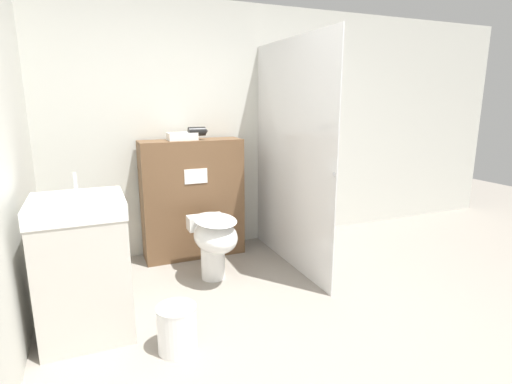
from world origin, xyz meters
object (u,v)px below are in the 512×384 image
object	(u,v)px
toilet	(214,239)
hair_drier	(198,132)
sink_vanity	(83,267)
waste_bin	(177,329)

from	to	relation	value
toilet	hair_drier	world-z (taller)	hair_drier
sink_vanity	waste_bin	distance (m)	0.76
toilet	waste_bin	bearing A→B (deg)	-120.44
hair_drier	sink_vanity	bearing A→B (deg)	-135.82
toilet	sink_vanity	bearing A→B (deg)	-157.23
toilet	hair_drier	size ratio (longest dim) A/B	3.36
hair_drier	waste_bin	world-z (taller)	hair_drier
sink_vanity	waste_bin	xyz separation A→B (m)	(0.51, -0.45, -0.32)
hair_drier	toilet	bearing A→B (deg)	-94.63
sink_vanity	hair_drier	bearing A→B (deg)	44.18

